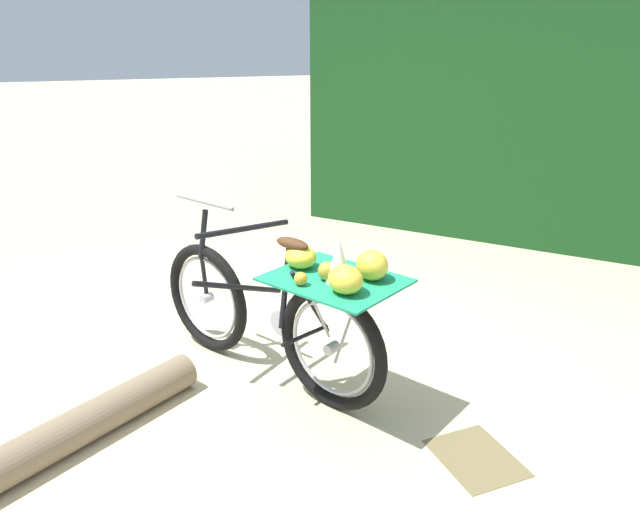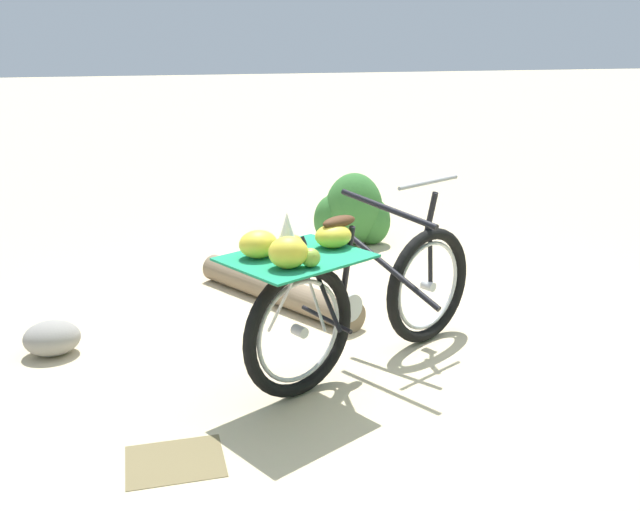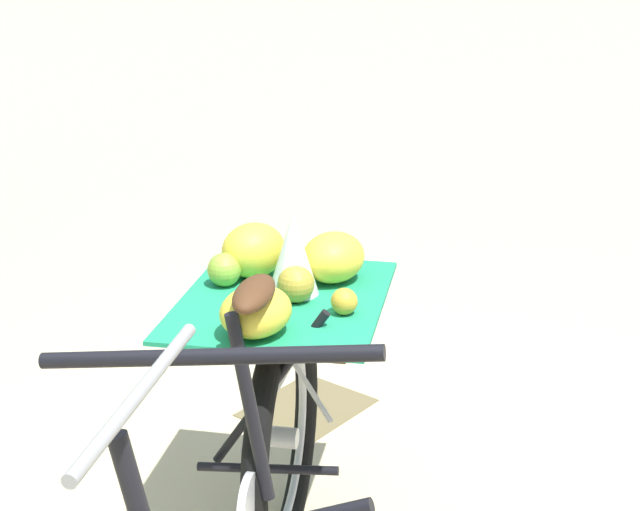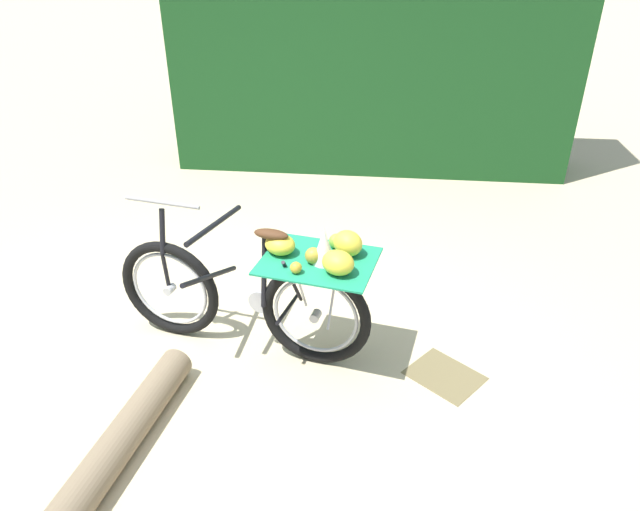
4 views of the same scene
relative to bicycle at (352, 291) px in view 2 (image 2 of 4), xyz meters
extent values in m
plane|color=beige|center=(0.29, 0.07, -0.49)|extent=(60.00, 60.00, 0.00)
torus|color=black|center=(0.59, 0.31, -0.13)|extent=(0.68, 0.40, 0.73)
torus|color=#B7B7BC|center=(0.59, 0.31, -0.13)|extent=(0.51, 0.28, 0.57)
cylinder|color=#B7B7BC|center=(0.59, 0.31, -0.13)|extent=(0.09, 0.10, 0.06)
torus|color=black|center=(-0.34, -0.18, -0.13)|extent=(0.68, 0.40, 0.73)
torus|color=#B7B7BC|center=(-0.34, -0.18, -0.13)|extent=(0.51, 0.28, 0.57)
cylinder|color=#B7B7BC|center=(-0.34, -0.18, -0.13)|extent=(0.09, 0.10, 0.06)
cylinder|color=black|center=(0.30, 0.16, 0.04)|extent=(0.36, 0.64, 0.30)
cylinder|color=black|center=(0.24, 0.13, 0.43)|extent=(0.36, 0.65, 0.11)
cylinder|color=black|center=(-0.04, -0.02, 0.14)|extent=(0.08, 0.12, 0.49)
cylinder|color=black|center=(-0.17, -0.09, -0.11)|extent=(0.20, 0.35, 0.05)
cylinder|color=black|center=(-0.21, -0.11, 0.10)|extent=(0.17, 0.29, 0.47)
cylinder|color=black|center=(0.60, 0.31, 0.02)|extent=(0.05, 0.06, 0.30)
cylinder|color=black|center=(0.58, 0.31, 0.32)|extent=(0.08, 0.10, 0.30)
cylinder|color=gray|center=(0.55, 0.29, 0.53)|extent=(0.47, 0.26, 0.02)
ellipsoid|color=#4C2D19|center=(-0.09, -0.05, 0.42)|extent=(0.24, 0.18, 0.06)
cylinder|color=#B7B7BC|center=(-0.01, 0.00, -0.10)|extent=(0.15, 0.09, 0.16)
cylinder|color=#B7B7BC|center=(-0.26, -0.14, 0.06)|extent=(0.11, 0.19, 0.39)
cylinder|color=#B7B7BC|center=(-0.44, -0.23, 0.06)|extent=(0.13, 0.22, 0.39)
cube|color=brown|center=(-0.36, -0.19, 0.26)|extent=(0.74, 0.67, 0.02)
cube|color=#1E8C60|center=(-0.36, -0.19, 0.28)|extent=(0.85, 0.79, 0.01)
ellipsoid|color=yellow|center=(-0.14, -0.08, 0.35)|extent=(0.22, 0.19, 0.12)
ellipsoid|color=yellow|center=(-0.55, -0.16, 0.36)|extent=(0.21, 0.19, 0.14)
ellipsoid|color=yellow|center=(-0.44, -0.36, 0.37)|extent=(0.21, 0.18, 0.16)
sphere|color=#8CAD38|center=(-0.33, -0.38, 0.34)|extent=(0.09, 0.09, 0.09)
sphere|color=gold|center=(-0.37, 0.01, 0.32)|extent=(0.07, 0.07, 0.07)
sphere|color=#B29333|center=(-0.36, -0.14, 0.34)|extent=(0.10, 0.10, 0.10)
cone|color=white|center=(-0.40, -0.19, 0.40)|extent=(0.19, 0.19, 0.23)
cylinder|color=#7F6B51|center=(-0.19, 1.19, -0.39)|extent=(0.94, 1.40, 0.20)
ellipsoid|color=#387533|center=(0.78, 2.51, -0.16)|extent=(0.53, 0.47, 0.66)
ellipsoid|color=#387533|center=(0.60, 2.55, -0.26)|extent=(0.36, 0.33, 0.46)
ellipsoid|color=#387533|center=(0.95, 2.46, -0.28)|extent=(0.33, 0.30, 0.43)
cylinder|color=#4C3823|center=(0.78, 2.51, -0.43)|extent=(0.05, 0.05, 0.13)
ellipsoid|color=gray|center=(-1.68, 0.69, -0.39)|extent=(0.33, 0.28, 0.21)
cube|color=olive|center=(-1.04, -0.67, -0.49)|extent=(0.44, 0.36, 0.01)
camera|label=1|loc=(-3.02, 0.99, 1.47)|focal=33.70mm
camera|label=2|loc=(-1.12, -3.60, 1.38)|focal=40.66mm
camera|label=3|loc=(1.44, 1.37, 1.24)|focal=53.32mm
camera|label=4|loc=(-2.51, 1.94, 2.05)|focal=32.64mm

